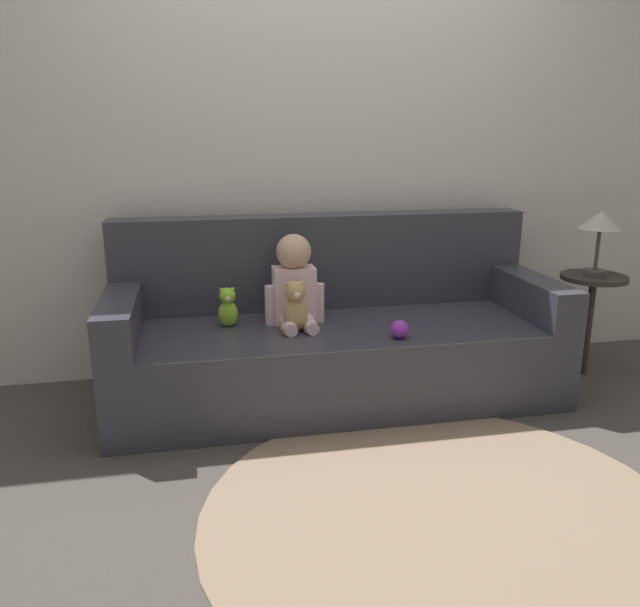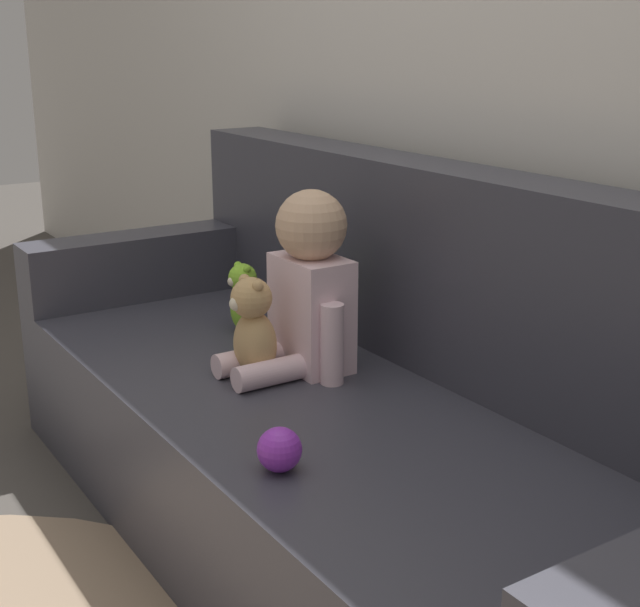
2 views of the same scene
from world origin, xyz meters
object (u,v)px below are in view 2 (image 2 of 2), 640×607
(teddy_bear_brown, at_px, (253,331))
(person_baby, at_px, (306,290))
(couch, at_px, (362,428))
(toy_ball, at_px, (279,450))
(plush_toy_side, at_px, (244,298))

(teddy_bear_brown, bearing_deg, person_baby, 82.26)
(couch, distance_m, person_baby, 0.36)
(teddy_bear_brown, relative_size, toy_ball, 2.88)
(person_baby, bearing_deg, teddy_bear_brown, -97.74)
(teddy_bear_brown, bearing_deg, toy_ball, -23.29)
(couch, bearing_deg, plush_toy_side, -177.65)
(plush_toy_side, bearing_deg, teddy_bear_brown, -24.60)
(person_baby, relative_size, plush_toy_side, 2.25)
(person_baby, distance_m, plush_toy_side, 0.34)
(person_baby, xyz_separation_m, toy_ball, (0.43, -0.33, -0.16))
(couch, distance_m, plush_toy_side, 0.56)
(toy_ball, bearing_deg, person_baby, 142.48)
(person_baby, bearing_deg, plush_toy_side, 179.39)
(person_baby, distance_m, teddy_bear_brown, 0.16)
(teddy_bear_brown, relative_size, plush_toy_side, 1.27)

